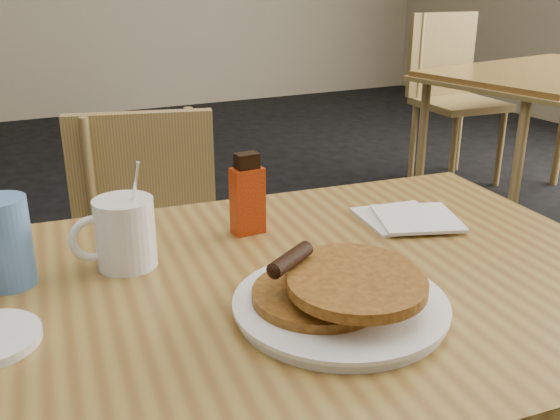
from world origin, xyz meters
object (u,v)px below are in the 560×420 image
at_px(main_table, 280,307).
at_px(blue_tumbler, 5,242).
at_px(syrup_bottle, 247,197).
at_px(pancake_plate, 341,296).
at_px(chair_neighbor_far, 451,83).
at_px(coffee_mug, 123,232).
at_px(chair_main_far, 156,247).
at_px(neighbor_table, 553,79).

relative_size(main_table, blue_tumbler, 9.29).
bearing_deg(main_table, syrup_bottle, 80.12).
bearing_deg(pancake_plate, chair_neighbor_far, 46.03).
bearing_deg(coffee_mug, blue_tumbler, -177.76).
bearing_deg(chair_neighbor_far, blue_tumbler, -137.33).
height_order(chair_main_far, syrup_bottle, syrup_bottle).
bearing_deg(neighbor_table, pancake_plate, -144.99).
relative_size(chair_neighbor_far, pancake_plate, 3.32).
xyz_separation_m(main_table, pancake_plate, (0.03, -0.12, 0.07)).
xyz_separation_m(neighbor_table, pancake_plate, (-2.15, -1.51, 0.07)).
height_order(main_table, coffee_mug, coffee_mug).
xyz_separation_m(neighbor_table, chair_main_far, (-2.17, -0.64, -0.20)).
relative_size(chair_main_far, coffee_mug, 4.88).
distance_m(pancake_plate, coffee_mug, 0.36).
bearing_deg(pancake_plate, coffee_mug, 129.55).
bearing_deg(neighbor_table, blue_tumbler, -154.45).
xyz_separation_m(chair_main_far, pancake_plate, (0.02, -0.87, 0.27)).
distance_m(chair_neighbor_far, blue_tumbler, 3.22).
relative_size(chair_main_far, chair_neighbor_far, 0.87).
height_order(chair_main_far, pancake_plate, chair_main_far).
height_order(main_table, syrup_bottle, syrup_bottle).
relative_size(neighbor_table, blue_tumbler, 9.95).
height_order(neighbor_table, blue_tumbler, blue_tumbler).
xyz_separation_m(main_table, neighbor_table, (2.18, 1.39, 0.00)).
relative_size(main_table, pancake_plate, 4.26).
bearing_deg(blue_tumbler, chair_neighbor_far, 37.34).
xyz_separation_m(main_table, blue_tumbler, (-0.36, 0.17, 0.11)).
bearing_deg(neighbor_table, main_table, -147.54).
bearing_deg(coffee_mug, pancake_plate, -43.20).
bearing_deg(main_table, pancake_plate, -74.31).
distance_m(chair_main_far, chair_neighbor_far, 2.58).
relative_size(main_table, syrup_bottle, 8.56).
height_order(main_table, chair_main_far, chair_main_far).
distance_m(chair_neighbor_far, coffee_mug, 3.10).
bearing_deg(chair_neighbor_far, coffee_mug, -135.23).
xyz_separation_m(pancake_plate, blue_tumbler, (-0.39, 0.29, 0.04)).
bearing_deg(chair_neighbor_far, main_table, -130.62).
xyz_separation_m(main_table, syrup_bottle, (0.03, 0.20, 0.11)).
distance_m(coffee_mug, syrup_bottle, 0.23).
bearing_deg(chair_neighbor_far, neighbor_table, -85.29).
xyz_separation_m(chair_neighbor_far, pancake_plate, (-2.16, -2.24, 0.19)).
height_order(syrup_bottle, blue_tumbler, syrup_bottle).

